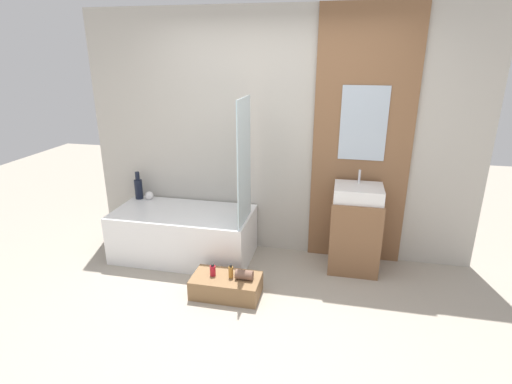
{
  "coord_description": "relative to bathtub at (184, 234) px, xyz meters",
  "views": [
    {
      "loc": [
        0.68,
        -2.57,
        2.15
      ],
      "look_at": [
        -0.03,
        0.69,
        0.98
      ],
      "focal_mm": 28.0,
      "sensor_mm": 36.0,
      "label": 1
    }
  ],
  "objects": [
    {
      "name": "bathtub",
      "position": [
        0.0,
        0.0,
        0.0
      ],
      "size": [
        1.49,
        0.75,
        0.53
      ],
      "color": "white",
      "rests_on": "ground_plane"
    },
    {
      "name": "wooden_step_bench",
      "position": [
        0.67,
        -0.64,
        -0.17
      ],
      "size": [
        0.63,
        0.35,
        0.19
      ],
      "primitive_type": "cube",
      "color": "olive",
      "rests_on": "ground_plane"
    },
    {
      "name": "vase_round_light",
      "position": [
        -0.52,
        0.28,
        0.31
      ],
      "size": [
        0.09,
        0.09,
        0.09
      ],
      "primitive_type": "sphere",
      "color": "white",
      "rests_on": "bathtub"
    },
    {
      "name": "bottle_soap_primary",
      "position": [
        0.54,
        -0.64,
        -0.03
      ],
      "size": [
        0.05,
        0.05,
        0.12
      ],
      "color": "#B21928",
      "rests_on": "wooden_step_bench"
    },
    {
      "name": "vanity_cabinet",
      "position": [
        1.82,
        0.13,
        0.12
      ],
      "size": [
        0.5,
        0.45,
        0.77
      ],
      "primitive_type": "cube",
      "color": "brown",
      "rests_on": "ground_plane"
    },
    {
      "name": "wall_wood_accent",
      "position": [
        1.82,
        0.37,
        1.04
      ],
      "size": [
        0.98,
        0.04,
        2.6
      ],
      "color": "brown",
      "rests_on": "ground_plane"
    },
    {
      "name": "vase_tall_dark",
      "position": [
        -0.65,
        0.28,
        0.39
      ],
      "size": [
        0.09,
        0.09,
        0.32
      ],
      "color": "black",
      "rests_on": "bathtub"
    },
    {
      "name": "towel_roll",
      "position": [
        0.84,
        -0.64,
        -0.03
      ],
      "size": [
        0.16,
        0.09,
        0.09
      ],
      "primitive_type": "cylinder",
      "rotation": [
        0.0,
        1.57,
        0.0
      ],
      "color": "brown",
      "rests_on": "wooden_step_bench"
    },
    {
      "name": "glass_shower_screen",
      "position": [
        0.71,
        -0.1,
        0.88
      ],
      "size": [
        0.01,
        0.5,
        1.23
      ],
      "primitive_type": "cube",
      "color": "silver",
      "rests_on": "bathtub"
    },
    {
      "name": "sink",
      "position": [
        1.82,
        0.13,
        0.57
      ],
      "size": [
        0.47,
        0.39,
        0.28
      ],
      "color": "white",
      "rests_on": "vanity_cabinet"
    },
    {
      "name": "ground_plane",
      "position": [
        0.94,
        -1.16,
        -0.27
      ],
      "size": [
        12.0,
        12.0,
        0.0
      ],
      "primitive_type": "plane",
      "color": "#A39989"
    },
    {
      "name": "wall_tiled_back",
      "position": [
        0.94,
        0.42,
        1.03
      ],
      "size": [
        4.2,
        0.06,
        2.6
      ],
      "primitive_type": "cube",
      "color": "#B7B2A8",
      "rests_on": "ground_plane"
    },
    {
      "name": "bottle_soap_secondary",
      "position": [
        0.71,
        -0.64,
        -0.02
      ],
      "size": [
        0.04,
        0.04,
        0.13
      ],
      "color": "#B2752D",
      "rests_on": "wooden_step_bench"
    }
  ]
}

